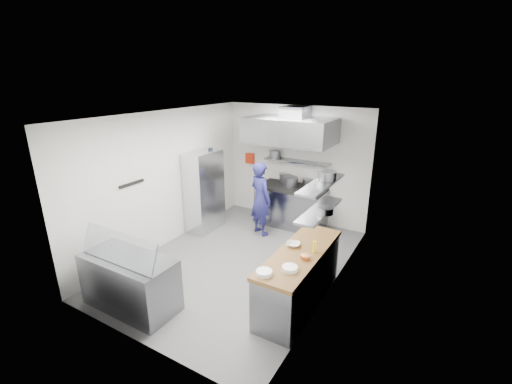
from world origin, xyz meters
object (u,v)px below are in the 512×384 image
Objects in this scene: chef at (261,199)px; gas_range at (291,207)px; display_case at (130,282)px; wire_rack at (204,191)px.

gas_range is at bearing -92.90° from chef.
display_case is at bearing -101.37° from gas_range.
gas_range reaches higher than display_case.
display_case is (-0.44, -3.30, -0.41)m from chef.
chef is at bearing 18.93° from wire_rack.
wire_rack is at bearing -143.07° from gas_range.
wire_rack is 3.03m from display_case.
wire_rack is (-1.63, -1.23, 0.48)m from gas_range.
wire_rack reaches higher than gas_range.
wire_rack is at bearing 105.65° from display_case.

